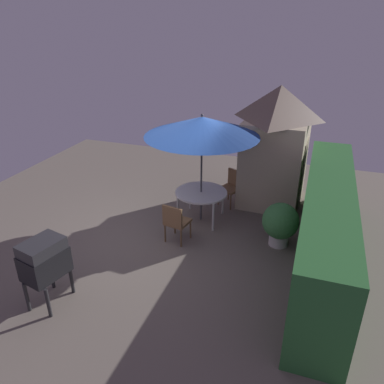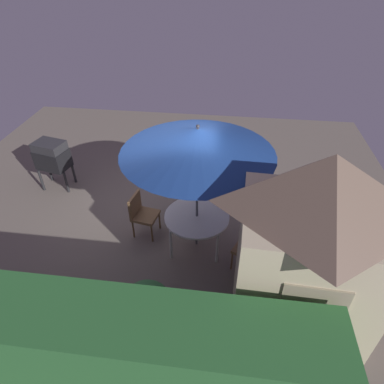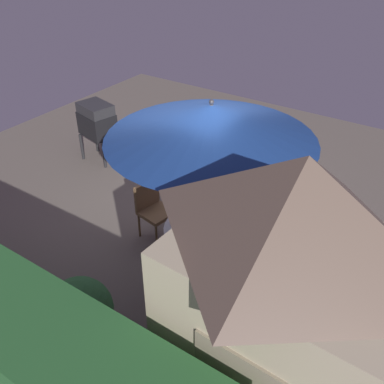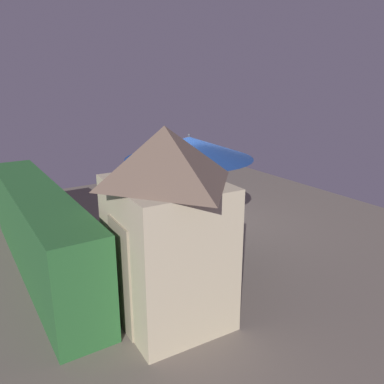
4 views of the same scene
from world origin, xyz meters
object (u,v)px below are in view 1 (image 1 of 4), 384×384
object	(u,v)px
patio_table	(201,194)
potted_plant_by_shed	(280,222)
patio_umbrella	(202,126)
garden_shed	(276,145)
chair_far_side	(232,185)
bbq_grill	(44,260)
chair_near_shed	(176,221)

from	to	relation	value
patio_table	potted_plant_by_shed	size ratio (longest dim) A/B	1.27
patio_table	patio_umbrella	bearing A→B (deg)	-135.00
garden_shed	chair_far_side	distance (m)	1.48
patio_table	patio_umbrella	world-z (taller)	patio_umbrella
bbq_grill	chair_far_side	size ratio (longest dim) A/B	1.33
garden_shed	patio_umbrella	bearing A→B (deg)	-41.19
potted_plant_by_shed	chair_far_side	bearing A→B (deg)	-137.81
patio_umbrella	potted_plant_by_shed	world-z (taller)	patio_umbrella
garden_shed	patio_table	bearing A→B (deg)	-41.19
garden_shed	potted_plant_by_shed	world-z (taller)	garden_shed
patio_umbrella	bbq_grill	xyz separation A→B (m)	(3.55, -1.53, -1.43)
garden_shed	bbq_grill	distance (m)	6.00
patio_umbrella	potted_plant_by_shed	distance (m)	2.63
bbq_grill	patio_table	bearing A→B (deg)	156.67
chair_near_shed	garden_shed	bearing A→B (deg)	149.39
chair_near_shed	patio_umbrella	bearing A→B (deg)	169.77
chair_near_shed	potted_plant_by_shed	distance (m)	2.19
patio_umbrella	chair_far_side	bearing A→B (deg)	154.52
patio_table	chair_far_side	bearing A→B (deg)	154.52
patio_table	chair_far_side	size ratio (longest dim) A/B	1.34
patio_table	chair_near_shed	xyz separation A→B (m)	(1.12, -0.20, -0.15)
patio_table	patio_umbrella	size ratio (longest dim) A/B	0.47
patio_umbrella	chair_far_side	world-z (taller)	patio_umbrella
potted_plant_by_shed	chair_near_shed	bearing A→B (deg)	-73.56
garden_shed	potted_plant_by_shed	distance (m)	2.40
patio_table	potted_plant_by_shed	xyz separation A→B (m)	(0.50, 1.90, -0.13)
garden_shed	patio_table	distance (m)	2.33
patio_umbrella	bbq_grill	world-z (taller)	patio_umbrella
bbq_grill	potted_plant_by_shed	xyz separation A→B (m)	(-3.05, 3.43, -0.31)
patio_umbrella	bbq_grill	size ratio (longest dim) A/B	2.13
chair_far_side	patio_umbrella	bearing A→B (deg)	-25.48
garden_shed	patio_table	world-z (taller)	garden_shed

